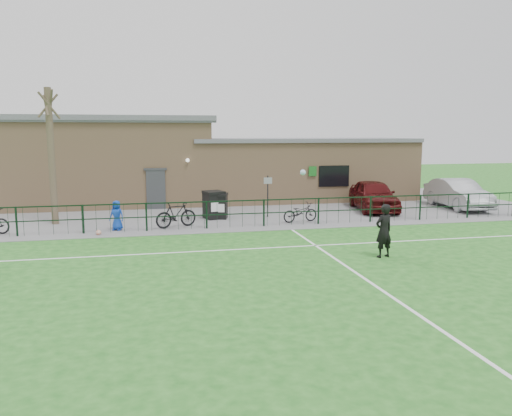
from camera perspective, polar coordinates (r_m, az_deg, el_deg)
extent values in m
plane|color=#1E5C1B|center=(14.03, 4.37, -8.29)|extent=(90.00, 90.00, 0.00)
cube|color=slate|center=(26.95, -3.83, -0.04)|extent=(34.00, 13.00, 0.02)
cube|color=white|center=(21.41, -1.59, -2.32)|extent=(28.00, 0.10, 0.01)
cube|color=white|center=(17.77, 0.68, -4.61)|extent=(28.00, 0.10, 0.01)
cube|color=white|center=(14.71, 11.93, -7.64)|extent=(0.10, 16.00, 0.01)
cube|color=black|center=(21.49, -1.69, -0.66)|extent=(28.00, 0.10, 1.20)
cylinder|color=#4C3E2E|center=(23.74, -22.34, 5.41)|extent=(0.30, 0.30, 6.00)
cube|color=black|center=(23.74, -4.22, 0.14)|extent=(0.92, 0.99, 1.11)
cube|color=black|center=(23.73, -4.85, 0.27)|extent=(1.03, 1.10, 1.22)
cylinder|color=black|center=(24.05, 1.35, 1.35)|extent=(0.06, 0.06, 2.00)
imported|color=#470C0D|center=(26.80, 13.28, 1.43)|extent=(2.67, 4.92, 1.59)
imported|color=#A3A5AA|center=(28.98, 22.06, 1.53)|extent=(2.00, 4.84, 1.56)
imported|color=black|center=(21.71, -9.13, -0.74)|extent=(1.92, 1.15, 1.12)
imported|color=black|center=(22.80, 5.07, -0.49)|extent=(1.78, 0.92, 0.89)
imported|color=#123EB1|center=(21.61, -15.63, -0.82)|extent=(0.72, 0.60, 1.25)
imported|color=black|center=(16.86, 14.40, -2.54)|extent=(0.74, 0.58, 1.78)
sphere|color=white|center=(19.20, 5.39, 4.07)|extent=(0.22, 0.22, 0.22)
sphere|color=silver|center=(20.92, -17.55, -2.69)|extent=(0.22, 0.22, 0.22)
cube|color=tan|center=(29.70, -4.71, 4.14)|extent=(24.00, 5.00, 3.50)
cube|color=tan|center=(29.45, -17.03, 8.33)|extent=(11.52, 5.00, 1.20)
cube|color=#55585D|center=(29.46, -17.09, 9.73)|extent=(12.02, 5.40, 0.28)
cube|color=#55585D|center=(30.75, 5.14, 7.74)|extent=(13.44, 5.30, 0.22)
cube|color=#383A3D|center=(27.00, -11.37, 2.05)|extent=(1.00, 0.08, 2.10)
cube|color=black|center=(28.86, 8.90, 3.63)|extent=(1.80, 0.08, 1.20)
cube|color=#19661E|center=(28.35, 6.49, 4.20)|extent=(0.45, 0.04, 0.55)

